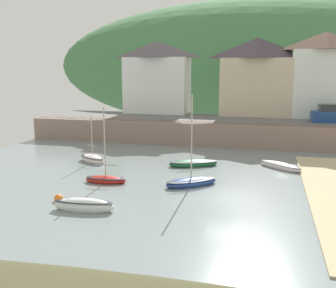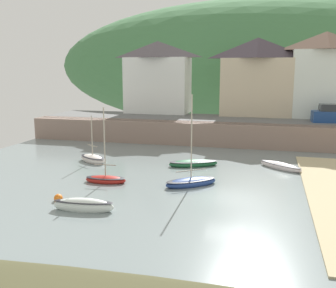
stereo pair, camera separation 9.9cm
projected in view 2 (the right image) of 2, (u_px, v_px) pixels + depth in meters
name	position (u px, v px, depth m)	size (l,w,h in m)	color
ground	(234.00, 270.00, 15.66)	(48.00, 41.00, 0.61)	gray
quay_seawall	(245.00, 133.00, 41.50)	(48.00, 9.40, 2.40)	gray
hillside_backdrop	(259.00, 66.00, 75.96)	(80.00, 44.00, 24.54)	#427747
waterfront_building_left	(158.00, 77.00, 50.65)	(8.32, 4.62, 9.09)	white
waterfront_building_centre	(257.00, 76.00, 47.54)	(8.67, 4.89, 9.30)	beige
waterfront_building_right	(324.00, 74.00, 45.61)	(7.49, 4.82, 9.83)	white
sailboat_blue_trim	(281.00, 166.00, 32.14)	(3.69, 3.14, 0.70)	silver
fishing_boat_green	(193.00, 163.00, 33.09)	(4.36, 2.92, 0.70)	#1D5B33
rowboat_small_beached	(106.00, 179.00, 28.30)	(3.06, 1.36, 5.57)	#A81F19
dinghy_open_wooden	(84.00, 206.00, 22.68)	(3.69, 1.26, 0.95)	white
sailboat_tall_mast	(191.00, 182.00, 27.52)	(3.84, 3.38, 6.52)	navy
sailboat_far_left	(93.00, 159.00, 34.52)	(3.32, 2.78, 4.29)	silver
parked_car_near_slipway	(332.00, 115.00, 42.00)	(4.23, 2.05, 1.95)	navy
mooring_buoy	(58.00, 198.00, 24.33)	(0.54, 0.54, 0.54)	orange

